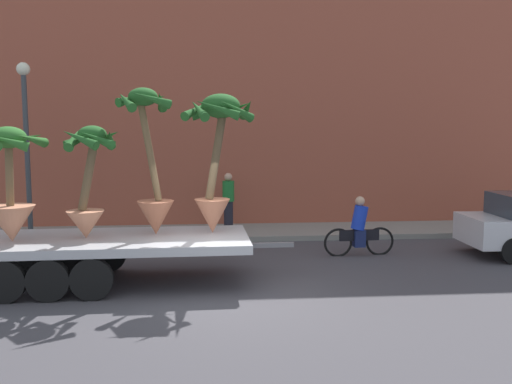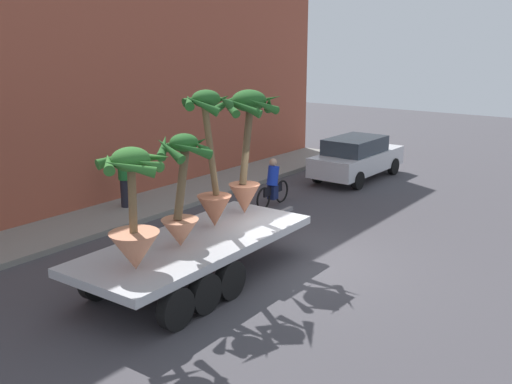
{
  "view_description": "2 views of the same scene",
  "coord_description": "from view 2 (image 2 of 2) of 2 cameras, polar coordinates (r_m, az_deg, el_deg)",
  "views": [
    {
      "loc": [
        -0.25,
        -10.61,
        3.26
      ],
      "look_at": [
        0.85,
        1.98,
        1.78
      ],
      "focal_mm": 39.42,
      "sensor_mm": 36.0,
      "label": 1
    },
    {
      "loc": [
        -10.8,
        -6.98,
        5.1
      ],
      "look_at": [
        0.64,
        1.57,
        1.31
      ],
      "focal_mm": 40.8,
      "sensor_mm": 36.0,
      "label": 2
    }
  ],
  "objects": [
    {
      "name": "ground_plane",
      "position": [
        13.83,
        3.66,
        -6.81
      ],
      "size": [
        60.0,
        60.0,
        0.0
      ],
      "primitive_type": "plane",
      "color": "#423F44"
    },
    {
      "name": "sidewalk",
      "position": [
        17.69,
        -13.11,
        -2.04
      ],
      "size": [
        24.0,
        2.2,
        0.15
      ],
      "primitive_type": "cube",
      "color": "gray",
      "rests_on": "ground"
    },
    {
      "name": "building_facade",
      "position": [
        18.31,
        -17.52,
        13.0
      ],
      "size": [
        24.0,
        1.2,
        9.43
      ],
      "primitive_type": "cube",
      "color": "#9E4C38",
      "rests_on": "ground"
    },
    {
      "name": "flatbed_trailer",
      "position": [
        12.31,
        -6.67,
        -5.89
      ],
      "size": [
        6.68,
        2.47,
        0.98
      ],
      "color": "#B7BABF",
      "rests_on": "ground"
    },
    {
      "name": "potted_palm_rear",
      "position": [
        12.77,
        -4.4,
        2.44
      ],
      "size": [
        1.22,
        1.25,
        3.07
      ],
      "color": "#B26647",
      "rests_on": "flatbed_trailer"
    },
    {
      "name": "potted_palm_middle",
      "position": [
        13.82,
        -0.92,
        4.99
      ],
      "size": [
        1.57,
        1.55,
        2.96
      ],
      "color": "#C17251",
      "rests_on": "flatbed_trailer"
    },
    {
      "name": "potted_palm_front",
      "position": [
        11.77,
        -7.3,
        0.06
      ],
      "size": [
        1.23,
        1.29,
        2.3
      ],
      "color": "tan",
      "rests_on": "flatbed_trailer"
    },
    {
      "name": "potted_palm_extra",
      "position": [
        10.69,
        -11.89,
        -2.4
      ],
      "size": [
        1.37,
        1.37,
        2.28
      ],
      "color": "tan",
      "rests_on": "flatbed_trailer"
    },
    {
      "name": "cyclist",
      "position": [
        18.12,
        1.67,
        0.69
      ],
      "size": [
        1.84,
        0.37,
        1.54
      ],
      "color": "black",
      "rests_on": "ground"
    },
    {
      "name": "parked_car",
      "position": [
        21.9,
        9.85,
        3.39
      ],
      "size": [
        4.45,
        1.86,
        1.58
      ],
      "color": "silver",
      "rests_on": "ground"
    },
    {
      "name": "pedestrian_near_gate",
      "position": [
        17.84,
        -12.78,
        1.34
      ],
      "size": [
        0.36,
        0.36,
        1.71
      ],
      "color": "black",
      "rests_on": "sidewalk"
    }
  ]
}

